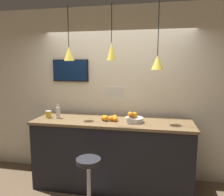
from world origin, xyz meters
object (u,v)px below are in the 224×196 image
mounted_tv (71,71)px  bar_stool (89,184)px  fruit_bowl (134,118)px  spread_jar (49,114)px  juice_bottle (58,113)px

mounted_tv → bar_stool: bearing=-60.0°
bar_stool → fruit_bowl: size_ratio=2.87×
bar_stool → spread_jar: bearing=141.4°
fruit_bowl → mounted_tv: 1.43m
bar_stool → spread_jar: spread_jar is taller
bar_stool → fruit_bowl: 1.12m
juice_bottle → fruit_bowl: bearing=0.3°
juice_bottle → mounted_tv: size_ratio=0.35×
fruit_bowl → mounted_tv: bearing=158.7°
bar_stool → juice_bottle: 1.25m
fruit_bowl → spread_jar: bearing=-179.8°
mounted_tv → juice_bottle: bearing=-95.6°
bar_stool → mounted_tv: (-0.67, 1.17, 1.40)m
fruit_bowl → juice_bottle: size_ratio=1.21×
spread_jar → mounted_tv: (0.21, 0.46, 0.69)m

